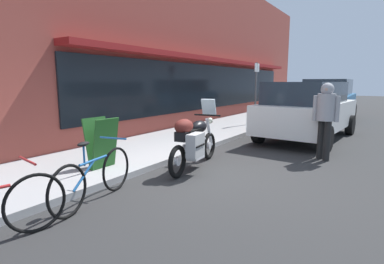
% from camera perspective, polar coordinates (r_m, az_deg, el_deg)
% --- Properties ---
extents(ground_plane, '(80.00, 80.00, 0.00)m').
position_cam_1_polar(ground_plane, '(5.97, 3.22, -7.80)').
color(ground_plane, '#2C2C2C').
extents(storefront_building, '(22.24, 0.90, 6.40)m').
position_cam_1_polar(storefront_building, '(13.87, 4.05, 15.01)').
color(storefront_building, brown).
rests_on(storefront_building, ground_plane).
extents(sidewalk_curb, '(30.00, 2.61, 0.12)m').
position_cam_1_polar(sidewalk_curb, '(15.00, 12.30, 2.62)').
color(sidewalk_curb, '#9C9C9C').
rests_on(sidewalk_curb, ground_plane).
extents(touring_motorcycle, '(2.16, 0.84, 1.39)m').
position_cam_1_polar(touring_motorcycle, '(6.13, 0.32, -1.57)').
color(touring_motorcycle, black).
rests_on(touring_motorcycle, ground_plane).
extents(parked_bicycle, '(1.78, 0.56, 0.95)m').
position_cam_1_polar(parked_bicycle, '(4.71, -17.78, -8.02)').
color(parked_bicycle, black).
rests_on(parked_bicycle, ground_plane).
extents(parked_minivan, '(4.93, 2.35, 1.76)m').
position_cam_1_polar(parked_minivan, '(10.09, 20.90, 4.03)').
color(parked_minivan, silver).
rests_on(parked_minivan, ground_plane).
extents(pedestrian_walking, '(0.38, 0.56, 1.74)m').
position_cam_1_polar(pedestrian_walking, '(7.44, 23.70, 3.47)').
color(pedestrian_walking, black).
rests_on(pedestrian_walking, ground_plane).
extents(sandwich_board_sign, '(0.55, 0.42, 0.96)m').
position_cam_1_polar(sandwich_board_sign, '(6.10, -16.53, -1.95)').
color(sandwich_board_sign, '#1E511E').
rests_on(sandwich_board_sign, sidewalk_curb).
extents(parking_sign_pole, '(0.44, 0.07, 2.38)m').
position_cam_1_polar(parking_sign_pole, '(12.26, 11.85, 8.09)').
color(parking_sign_pole, '#59595B').
rests_on(parking_sign_pole, sidewalk_curb).
extents(parked_car_down_block, '(4.83, 2.22, 1.88)m').
position_cam_1_polar(parked_car_down_block, '(15.64, 24.18, 5.69)').
color(parked_car_down_block, '#1E598C').
rests_on(parked_car_down_block, ground_plane).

